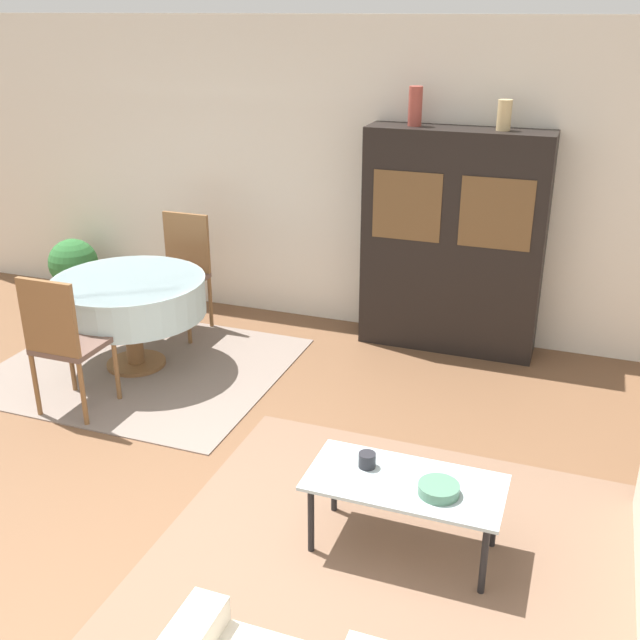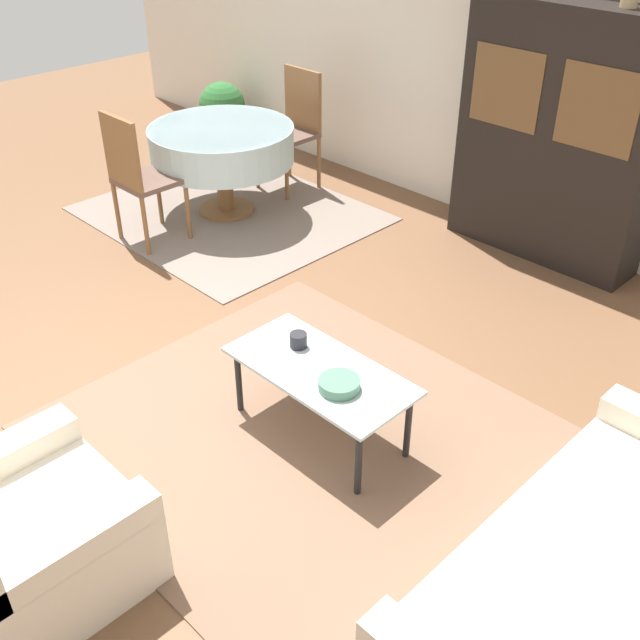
# 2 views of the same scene
# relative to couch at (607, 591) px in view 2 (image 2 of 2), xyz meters

# --- Properties ---
(ground_plane) EXTENTS (14.00, 14.00, 0.00)m
(ground_plane) POSITION_rel_couch_xyz_m (-2.65, -0.56, -0.28)
(ground_plane) COLOR brown
(wall_back) EXTENTS (10.00, 0.06, 2.70)m
(wall_back) POSITION_rel_couch_xyz_m (-2.65, 3.07, 1.07)
(wall_back) COLOR silver
(wall_back) RESTS_ON ground_plane
(area_rug) EXTENTS (2.64, 2.30, 0.01)m
(area_rug) POSITION_rel_couch_xyz_m (-1.66, -0.02, -0.27)
(area_rug) COLOR brown
(area_rug) RESTS_ON ground_plane
(dining_rug) EXTENTS (2.28, 1.98, 0.01)m
(dining_rug) POSITION_rel_couch_xyz_m (-4.26, 1.51, -0.27)
(dining_rug) COLOR gray
(dining_rug) RESTS_ON ground_plane
(couch) EXTENTS (0.88, 1.89, 0.78)m
(couch) POSITION_rel_couch_xyz_m (0.00, 0.00, 0.00)
(couch) COLOR beige
(couch) RESTS_ON ground_plane
(armchair) EXTENTS (0.83, 0.87, 0.75)m
(armchair) POSITION_rel_couch_xyz_m (-1.88, -1.56, 0.00)
(armchair) COLOR beige
(armchair) RESTS_ON ground_plane
(coffee_table) EXTENTS (1.04, 0.50, 0.43)m
(coffee_table) POSITION_rel_couch_xyz_m (-1.69, 0.07, 0.12)
(coffee_table) COLOR black
(coffee_table) RESTS_ON area_rug
(display_cabinet) EXTENTS (1.49, 0.40, 1.87)m
(display_cabinet) POSITION_rel_couch_xyz_m (-2.00, 2.83, 0.66)
(display_cabinet) COLOR black
(display_cabinet) RESTS_ON ground_plane
(dining_table) EXTENTS (1.22, 1.22, 0.75)m
(dining_table) POSITION_rel_couch_xyz_m (-4.32, 1.53, 0.33)
(dining_table) COLOR brown
(dining_table) RESTS_ON dining_rug
(dining_chair_near) EXTENTS (0.44, 0.44, 1.06)m
(dining_chair_near) POSITION_rel_couch_xyz_m (-4.32, 0.70, 0.33)
(dining_chair_near) COLOR brown
(dining_chair_near) RESTS_ON dining_rug
(dining_chair_far) EXTENTS (0.44, 0.44, 1.06)m
(dining_chair_far) POSITION_rel_couch_xyz_m (-4.32, 2.36, 0.33)
(dining_chair_far) COLOR brown
(dining_chair_far) RESTS_ON dining_rug
(cup) EXTENTS (0.10, 0.10, 0.08)m
(cup) POSITION_rel_couch_xyz_m (-1.92, 0.13, 0.21)
(cup) COLOR #232328
(cup) RESTS_ON coffee_table
(bowl) EXTENTS (0.21, 0.21, 0.06)m
(bowl) POSITION_rel_couch_xyz_m (-1.50, 0.02, 0.19)
(bowl) COLOR #4C7A60
(bowl) RESTS_ON coffee_table
(potted_plant) EXTENTS (0.49, 0.49, 0.63)m
(potted_plant) POSITION_rel_couch_xyz_m (-5.73, 2.64, 0.07)
(potted_plant) COLOR #4C4C51
(potted_plant) RESTS_ON ground_plane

